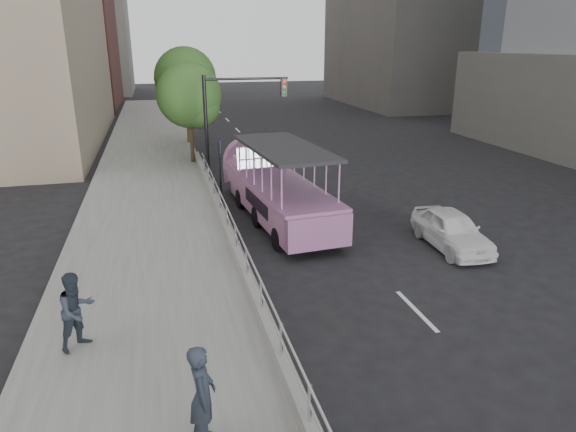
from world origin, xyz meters
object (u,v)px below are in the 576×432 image
(traffic_signal, at_px, (230,111))
(street_tree_near, at_px, (191,98))
(pedestrian_mid, at_px, (77,311))
(street_tree_far, at_px, (187,81))
(duck_boat, at_px, (274,188))
(parking_sign, at_px, (220,159))
(pedestrian_near, at_px, (202,396))
(car, at_px, (452,230))

(traffic_signal, relative_size, street_tree_near, 0.91)
(pedestrian_mid, xyz_separation_m, street_tree_far, (4.10, 24.01, 3.13))
(duck_boat, relative_size, pedestrian_mid, 5.35)
(pedestrian_mid, xyz_separation_m, parking_sign, (4.60, 12.01, 0.52))
(duck_boat, distance_m, parking_sign, 3.84)
(pedestrian_mid, bearing_deg, parking_sign, 27.46)
(duck_boat, distance_m, pedestrian_near, 12.78)
(pedestrian_near, distance_m, street_tree_far, 27.78)
(pedestrian_mid, relative_size, street_tree_near, 0.31)
(duck_boat, height_order, pedestrian_near, duck_boat)
(pedestrian_mid, height_order, street_tree_near, street_tree_near)
(car, distance_m, parking_sign, 10.71)
(traffic_signal, bearing_deg, street_tree_near, 114.98)
(duck_boat, bearing_deg, parking_sign, 116.76)
(duck_boat, xyz_separation_m, traffic_signal, (-0.81, 5.97, 2.36))
(street_tree_far, bearing_deg, pedestrian_mid, -99.69)
(duck_boat, xyz_separation_m, pedestrian_mid, (-6.31, -8.61, 0.04))
(pedestrian_mid, distance_m, parking_sign, 12.87)
(duck_boat, xyz_separation_m, parking_sign, (-1.71, 3.39, 0.56))
(pedestrian_mid, height_order, street_tree_far, street_tree_far)
(parking_sign, bearing_deg, street_tree_near, 96.65)
(pedestrian_near, relative_size, pedestrian_mid, 1.04)
(parking_sign, relative_size, street_tree_far, 0.42)
(duck_boat, height_order, parking_sign, duck_boat)
(car, relative_size, pedestrian_mid, 2.15)
(pedestrian_mid, height_order, parking_sign, parking_sign)
(traffic_signal, bearing_deg, street_tree_far, 98.43)
(traffic_signal, bearing_deg, car, -61.27)
(duck_boat, distance_m, traffic_signal, 6.47)
(street_tree_near, bearing_deg, car, -62.15)
(traffic_signal, relative_size, street_tree_far, 0.81)
(parking_sign, relative_size, street_tree_near, 0.47)
(duck_boat, height_order, car, duck_boat)
(duck_boat, bearing_deg, traffic_signal, 97.76)
(duck_boat, distance_m, pedestrian_mid, 10.68)
(pedestrian_near, bearing_deg, duck_boat, -12.13)
(traffic_signal, xyz_separation_m, street_tree_near, (-1.60, 3.43, 0.32))
(car, height_order, pedestrian_mid, pedestrian_mid)
(car, height_order, parking_sign, parking_sign)
(duck_boat, xyz_separation_m, car, (5.10, -4.81, -0.50))
(street_tree_far, bearing_deg, parking_sign, -87.62)
(street_tree_near, height_order, street_tree_far, street_tree_far)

